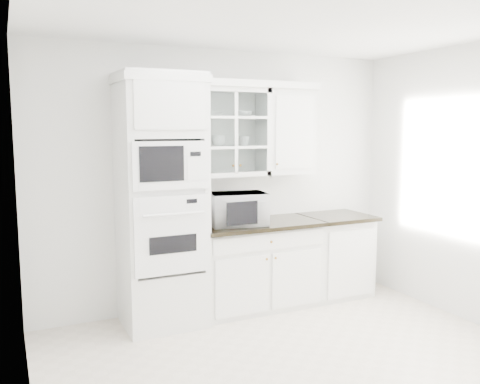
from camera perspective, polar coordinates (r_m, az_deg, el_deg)
ground at (r=4.28m, az=7.63°, el=-19.11°), size 4.00×3.50×0.01m
room_shell at (r=4.20m, az=4.86°, el=5.60°), size 4.00×3.50×2.70m
oven_column at (r=4.87m, az=-8.80°, el=-1.09°), size 0.76×0.68×2.40m
base_cabinet_run at (r=5.42m, az=1.87°, el=-8.11°), size 1.32×0.67×0.92m
extra_base_cabinet at (r=5.93m, az=10.58°, el=-6.88°), size 0.72×0.67×0.92m
upper_cabinet_glass at (r=5.24m, az=-1.20°, el=6.72°), size 0.80×0.33×0.90m
upper_cabinet_solid at (r=5.55m, az=5.22°, el=6.73°), size 0.55×0.33×0.90m
crown_molding at (r=5.20m, az=-2.19°, el=12.07°), size 2.14×0.38×0.07m
countertop_microwave at (r=5.14m, az=-0.31°, el=-1.88°), size 0.63×0.55×0.33m
bowl_a at (r=5.16m, az=-3.12°, el=8.74°), size 0.23×0.23×0.05m
bowl_b at (r=5.31m, az=0.40°, el=8.76°), size 0.18×0.18×0.06m
cup_a at (r=5.19m, az=-2.42°, el=5.78°), size 0.18×0.18×0.11m
cup_b at (r=5.31m, az=0.47°, el=5.77°), size 0.11×0.11×0.10m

